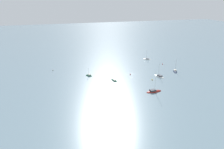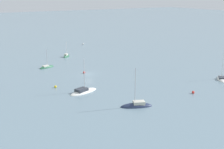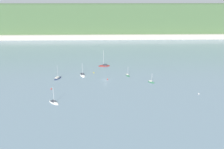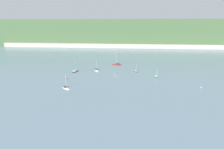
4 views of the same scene
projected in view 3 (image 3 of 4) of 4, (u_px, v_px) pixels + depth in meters
name	position (u px, v px, depth m)	size (l,w,h in m)	color
ground_plane	(106.00, 80.00, 133.47)	(600.00, 600.00, 0.00)	slate
hillside_ridge	(105.00, 20.00, 292.71)	(426.00, 69.12, 40.31)	#4C6B42
shore_town_strip	(106.00, 37.00, 262.56)	(362.10, 6.00, 5.76)	beige
sailboat_0	(151.00, 82.00, 129.72)	(4.24, 4.28, 6.67)	#2D6647
sailboat_1	(58.00, 78.00, 136.13)	(4.91, 7.33, 9.39)	#232D4C
sailboat_2	(104.00, 66.00, 161.12)	(8.80, 3.47, 12.59)	maroon
sailboat_3	(83.00, 75.00, 141.66)	(5.12, 8.73, 9.06)	white
sailboat_4	(54.00, 103.00, 104.80)	(6.74, 6.60, 8.84)	white
sailboat_5	(128.00, 76.00, 141.26)	(3.30, 5.77, 6.86)	#2D6647
mooring_buoy_0	(94.00, 73.00, 146.01)	(0.65, 0.65, 0.65)	yellow
mooring_buoy_1	(51.00, 89.00, 120.05)	(0.68, 0.68, 0.68)	red
mooring_buoy_2	(199.00, 94.00, 113.51)	(0.76, 0.76, 0.76)	white
mooring_buoy_3	(108.00, 79.00, 134.16)	(0.69, 0.69, 0.69)	red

